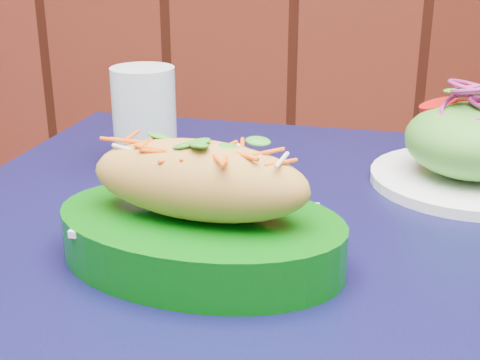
# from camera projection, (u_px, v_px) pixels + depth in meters

# --- Properties ---
(cafe_table) EXTENTS (0.91, 0.91, 0.75)m
(cafe_table) POSITION_uv_depth(u_px,v_px,m) (300.00, 325.00, 0.66)
(cafe_table) COLOR black
(cafe_table) RESTS_ON ground
(banh_mi_basket) EXTENTS (0.29, 0.22, 0.12)m
(banh_mi_basket) POSITION_uv_depth(u_px,v_px,m) (200.00, 216.00, 0.58)
(banh_mi_basket) COLOR #055709
(banh_mi_basket) RESTS_ON cafe_table
(salad_plate) EXTENTS (0.22, 0.22, 0.12)m
(salad_plate) POSITION_uv_depth(u_px,v_px,m) (471.00, 147.00, 0.76)
(salad_plate) COLOR white
(salad_plate) RESTS_ON cafe_table
(water_glass) EXTENTS (0.08, 0.08, 0.12)m
(water_glass) POSITION_uv_depth(u_px,v_px,m) (145.00, 118.00, 0.81)
(water_glass) COLOR silver
(water_glass) RESTS_ON cafe_table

